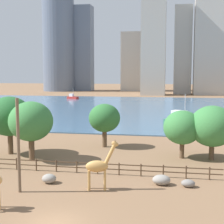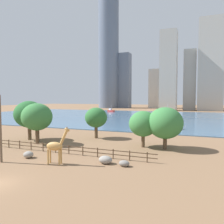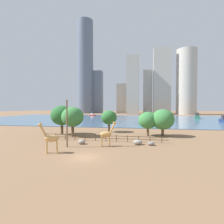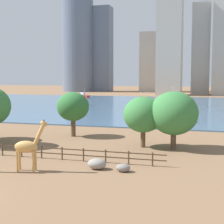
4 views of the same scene
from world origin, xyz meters
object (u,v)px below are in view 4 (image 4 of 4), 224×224
(boulder_small, at_px, (123,168))
(tree_right_small, at_px, (73,107))
(boulder_near_fence, at_px, (97,164))
(tree_left_large, at_px, (174,113))
(boat_barge, at_px, (170,115))
(boat_tug, at_px, (84,96))
(giraffe_companion, at_px, (28,147))
(tree_left_small, at_px, (143,115))

(boulder_small, distance_m, tree_right_small, 19.24)
(tree_right_small, bearing_deg, boulder_small, -54.58)
(boulder_near_fence, bearing_deg, tree_left_large, 61.84)
(boulder_small, bearing_deg, tree_right_small, 125.42)
(boat_barge, bearing_deg, tree_left_large, -52.47)
(boulder_small, distance_m, boat_barge, 33.98)
(boat_tug, bearing_deg, tree_right_small, -50.46)
(giraffe_companion, height_order, boat_tug, giraffe_companion)
(boat_barge, bearing_deg, tree_right_small, -90.76)
(tree_left_large, bearing_deg, tree_right_small, 161.81)
(tree_right_small, relative_size, boat_barge, 0.83)
(boulder_near_fence, height_order, tree_right_small, tree_right_small)
(tree_left_large, distance_m, tree_left_small, 3.53)
(boulder_near_fence, bearing_deg, giraffe_companion, -157.46)
(boulder_near_fence, relative_size, boat_barge, 0.23)
(boulder_small, bearing_deg, boat_barge, 89.55)
(giraffe_companion, xyz_separation_m, boat_tug, (-31.81, 98.13, -1.29))
(tree_left_large, bearing_deg, giraffe_companion, -131.01)
(tree_right_small, distance_m, boat_tug, 85.71)
(boulder_near_fence, bearing_deg, boat_tug, 111.28)
(giraffe_companion, distance_m, tree_left_large, 17.10)
(tree_left_small, xyz_separation_m, tree_right_small, (-10.62, 4.56, 0.29))
(giraffe_companion, relative_size, boat_tug, 0.96)
(tree_left_large, bearing_deg, boat_barge, 97.19)
(boulder_small, height_order, boat_barge, boat_barge)
(boulder_small, relative_size, tree_right_small, 0.21)
(boulder_near_fence, distance_m, boulder_small, 2.46)
(tree_right_small, bearing_deg, tree_left_large, -18.19)
(boulder_near_fence, bearing_deg, tree_right_small, 119.22)
(tree_left_large, height_order, tree_left_small, tree_left_large)
(giraffe_companion, bearing_deg, boat_tug, 97.18)
(boulder_small, relative_size, boat_tug, 0.27)
(boulder_small, relative_size, tree_left_large, 0.19)
(boat_tug, bearing_deg, tree_left_small, -45.29)
(tree_right_small, bearing_deg, boat_tug, 109.67)
(giraffe_companion, relative_size, tree_right_small, 0.75)
(tree_left_large, xyz_separation_m, boat_tug, (-42.96, 85.30, -3.19))
(boulder_near_fence, xyz_separation_m, boulder_small, (2.44, -0.20, -0.12))
(boulder_small, xyz_separation_m, tree_left_large, (3.20, 10.74, 3.72))
(boulder_near_fence, xyz_separation_m, tree_right_small, (-8.49, 15.18, 3.62))
(boulder_near_fence, height_order, boulder_small, boulder_near_fence)
(boulder_near_fence, height_order, boat_tug, boat_tug)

